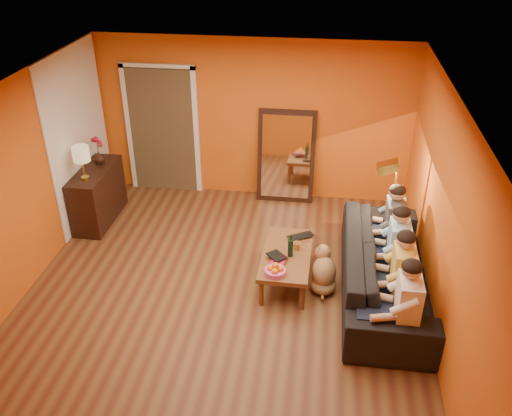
# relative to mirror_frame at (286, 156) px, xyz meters

# --- Properties ---
(room_shell) EXTENTS (5.00, 5.50, 2.60)m
(room_shell) POSITION_rel_mirror_frame_xyz_m (-0.55, -2.26, 0.54)
(room_shell) COLOR brown
(room_shell) RESTS_ON ground
(white_accent) EXTENTS (0.02, 1.90, 2.58)m
(white_accent) POSITION_rel_mirror_frame_xyz_m (-3.04, -0.88, 0.54)
(white_accent) COLOR white
(white_accent) RESTS_ON wall_left
(doorway_recess) EXTENTS (1.06, 0.30, 2.10)m
(doorway_recess) POSITION_rel_mirror_frame_xyz_m (-2.05, 0.20, 0.29)
(doorway_recess) COLOR #3F2D19
(doorway_recess) RESTS_ON floor
(door_jamb_left) EXTENTS (0.08, 0.06, 2.20)m
(door_jamb_left) POSITION_rel_mirror_frame_xyz_m (-2.62, 0.08, 0.29)
(door_jamb_left) COLOR white
(door_jamb_left) RESTS_ON wall_back
(door_jamb_right) EXTENTS (0.08, 0.06, 2.20)m
(door_jamb_right) POSITION_rel_mirror_frame_xyz_m (-1.48, 0.08, 0.29)
(door_jamb_right) COLOR white
(door_jamb_right) RESTS_ON wall_back
(door_header) EXTENTS (1.22, 0.06, 0.08)m
(door_header) POSITION_rel_mirror_frame_xyz_m (-2.05, 0.08, 1.36)
(door_header) COLOR white
(door_header) RESTS_ON wall_back
(mirror_frame) EXTENTS (0.92, 0.27, 1.51)m
(mirror_frame) POSITION_rel_mirror_frame_xyz_m (0.00, 0.00, 0.00)
(mirror_frame) COLOR black
(mirror_frame) RESTS_ON floor
(mirror_glass) EXTENTS (0.78, 0.21, 1.35)m
(mirror_glass) POSITION_rel_mirror_frame_xyz_m (0.00, -0.04, 0.00)
(mirror_glass) COLOR white
(mirror_glass) RESTS_ON mirror_frame
(sideboard) EXTENTS (0.44, 1.18, 0.85)m
(sideboard) POSITION_rel_mirror_frame_xyz_m (-2.79, -1.08, -0.34)
(sideboard) COLOR black
(sideboard) RESTS_ON floor
(table_lamp) EXTENTS (0.24, 0.24, 0.51)m
(table_lamp) POSITION_rel_mirror_frame_xyz_m (-2.79, -1.38, 0.34)
(table_lamp) COLOR beige
(table_lamp) RESTS_ON sideboard
(sofa) EXTENTS (2.62, 1.03, 0.77)m
(sofa) POSITION_rel_mirror_frame_xyz_m (1.45, -2.35, -0.38)
(sofa) COLOR black
(sofa) RESTS_ON floor
(coffee_table) EXTENTS (0.64, 1.23, 0.42)m
(coffee_table) POSITION_rel_mirror_frame_xyz_m (0.21, -2.23, -0.55)
(coffee_table) COLOR brown
(coffee_table) RESTS_ON floor
(floor_lamp) EXTENTS (0.31, 0.25, 1.44)m
(floor_lamp) POSITION_rel_mirror_frame_xyz_m (1.55, -1.51, -0.04)
(floor_lamp) COLOR gold
(floor_lamp) RESTS_ON floor
(dog) EXTENTS (0.44, 0.57, 0.60)m
(dog) POSITION_rel_mirror_frame_xyz_m (0.70, -2.36, -0.46)
(dog) COLOR #965E43
(dog) RESTS_ON floor
(person_far_left) EXTENTS (0.70, 0.44, 1.22)m
(person_far_left) POSITION_rel_mirror_frame_xyz_m (1.58, -3.35, -0.15)
(person_far_left) COLOR silver
(person_far_left) RESTS_ON sofa
(person_mid_left) EXTENTS (0.70, 0.44, 1.22)m
(person_mid_left) POSITION_rel_mirror_frame_xyz_m (1.58, -2.80, -0.15)
(person_mid_left) COLOR gold
(person_mid_left) RESTS_ON sofa
(person_mid_right) EXTENTS (0.70, 0.44, 1.22)m
(person_mid_right) POSITION_rel_mirror_frame_xyz_m (1.58, -2.25, -0.15)
(person_mid_right) COLOR #8EB5DC
(person_mid_right) RESTS_ON sofa
(person_far_right) EXTENTS (0.70, 0.44, 1.22)m
(person_far_right) POSITION_rel_mirror_frame_xyz_m (1.58, -1.70, -0.15)
(person_far_right) COLOR #38383E
(person_far_right) RESTS_ON sofa
(fruit_bowl) EXTENTS (0.26, 0.26, 0.16)m
(fruit_bowl) POSITION_rel_mirror_frame_xyz_m (0.11, -2.68, -0.26)
(fruit_bowl) COLOR #D64BA0
(fruit_bowl) RESTS_ON coffee_table
(wine_bottle) EXTENTS (0.07, 0.07, 0.31)m
(wine_bottle) POSITION_rel_mirror_frame_xyz_m (0.26, -2.28, -0.18)
(wine_bottle) COLOR black
(wine_bottle) RESTS_ON coffee_table
(tumbler) EXTENTS (0.12, 0.12, 0.09)m
(tumbler) POSITION_rel_mirror_frame_xyz_m (0.33, -2.11, -0.29)
(tumbler) COLOR #B27F3F
(tumbler) RESTS_ON coffee_table
(laptop) EXTENTS (0.43, 0.38, 0.03)m
(laptop) POSITION_rel_mirror_frame_xyz_m (0.39, -1.88, -0.33)
(laptop) COLOR black
(laptop) RESTS_ON coffee_table
(book_lower) EXTENTS (0.18, 0.23, 0.02)m
(book_lower) POSITION_rel_mirror_frame_xyz_m (0.03, -2.43, -0.33)
(book_lower) COLOR black
(book_lower) RESTS_ON coffee_table
(book_mid) EXTENTS (0.22, 0.27, 0.02)m
(book_mid) POSITION_rel_mirror_frame_xyz_m (0.04, -2.42, -0.31)
(book_mid) COLOR #A6122A
(book_mid) RESTS_ON book_lower
(book_upper) EXTENTS (0.29, 0.29, 0.02)m
(book_upper) POSITION_rel_mirror_frame_xyz_m (0.03, -2.44, -0.29)
(book_upper) COLOR black
(book_upper) RESTS_ON book_mid
(vase) EXTENTS (0.18, 0.18, 0.18)m
(vase) POSITION_rel_mirror_frame_xyz_m (-2.79, -0.83, 0.18)
(vase) COLOR black
(vase) RESTS_ON sideboard
(flowers) EXTENTS (0.17, 0.17, 0.45)m
(flowers) POSITION_rel_mirror_frame_xyz_m (-2.79, -0.83, 0.43)
(flowers) COLOR #A6122A
(flowers) RESTS_ON vase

